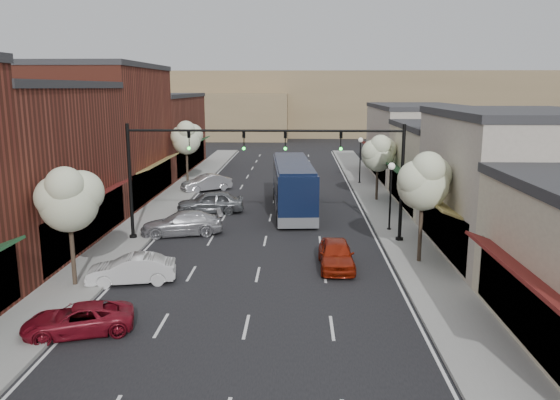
# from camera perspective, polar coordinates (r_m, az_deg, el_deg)

# --- Properties ---
(ground) EXTENTS (160.00, 160.00, 0.00)m
(ground) POSITION_cam_1_polar(r_m,az_deg,el_deg) (25.27, -2.68, -9.30)
(ground) COLOR black
(ground) RESTS_ON ground
(sidewalk_left) EXTENTS (2.80, 73.00, 0.15)m
(sidewalk_left) POSITION_cam_1_polar(r_m,az_deg,el_deg) (44.20, -11.65, -0.27)
(sidewalk_left) COLOR gray
(sidewalk_left) RESTS_ON ground
(sidewalk_right) EXTENTS (2.80, 73.00, 0.15)m
(sidewalk_right) POSITION_cam_1_polar(r_m,az_deg,el_deg) (43.44, 10.43, -0.43)
(sidewalk_right) COLOR gray
(sidewalk_right) RESTS_ON ground
(curb_left) EXTENTS (0.25, 73.00, 0.17)m
(curb_left) POSITION_cam_1_polar(r_m,az_deg,el_deg) (43.89, -9.88, -0.29)
(curb_left) COLOR gray
(curb_left) RESTS_ON ground
(curb_right) EXTENTS (0.25, 73.00, 0.17)m
(curb_right) POSITION_cam_1_polar(r_m,az_deg,el_deg) (43.25, 8.60, -0.42)
(curb_right) COLOR gray
(curb_right) RESTS_ON ground
(bldg_left_midnear) EXTENTS (10.14, 14.10, 9.40)m
(bldg_left_midnear) POSITION_cam_1_polar(r_m,az_deg,el_deg) (33.96, -26.60, 3.02)
(bldg_left_midnear) COLOR brown
(bldg_left_midnear) RESTS_ON ground
(bldg_left_midfar) EXTENTS (10.14, 14.10, 10.90)m
(bldg_left_midfar) POSITION_cam_1_polar(r_m,az_deg,el_deg) (46.58, -18.54, 6.59)
(bldg_left_midfar) COLOR maroon
(bldg_left_midfar) RESTS_ON ground
(bldg_left_far) EXTENTS (10.14, 18.10, 8.40)m
(bldg_left_far) POSITION_cam_1_polar(r_m,az_deg,el_deg) (61.87, -13.31, 6.84)
(bldg_left_far) COLOR brown
(bldg_left_far) RESTS_ON ground
(bldg_right_midnear) EXTENTS (9.14, 12.10, 7.90)m
(bldg_right_midnear) POSITION_cam_1_polar(r_m,az_deg,el_deg) (32.18, 23.35, 1.53)
(bldg_right_midnear) COLOR #B5A99B
(bldg_right_midnear) RESTS_ON ground
(bldg_right_midfar) EXTENTS (9.14, 12.10, 6.40)m
(bldg_right_midfar) POSITION_cam_1_polar(r_m,az_deg,el_deg) (43.54, 17.60, 3.37)
(bldg_right_midfar) COLOR beige
(bldg_right_midfar) RESTS_ON ground
(bldg_right_far) EXTENTS (9.14, 16.10, 7.40)m
(bldg_right_far) POSITION_cam_1_polar(r_m,az_deg,el_deg) (57.00, 13.92, 5.91)
(bldg_right_far) COLOR #B5A99B
(bldg_right_far) RESTS_ON ground
(hill_far) EXTENTS (120.00, 30.00, 12.00)m
(hill_far) POSITION_cam_1_polar(r_m,az_deg,el_deg) (113.57, 0.99, 10.13)
(hill_far) COLOR #7A6647
(hill_far) RESTS_ON ground
(hill_near) EXTENTS (50.00, 20.00, 8.00)m
(hill_near) POSITION_cam_1_polar(r_m,az_deg,el_deg) (105.16, -13.05, 8.63)
(hill_near) COLOR #7A6647
(hill_near) RESTS_ON ground
(signal_mast_right) EXTENTS (8.22, 0.46, 7.00)m
(signal_mast_right) POSITION_cam_1_polar(r_m,az_deg,el_deg) (32.03, 8.50, 3.62)
(signal_mast_right) COLOR black
(signal_mast_right) RESTS_ON ground
(signal_mast_left) EXTENTS (8.22, 0.46, 7.00)m
(signal_mast_left) POSITION_cam_1_polar(r_m,az_deg,el_deg) (32.71, -11.50, 3.68)
(signal_mast_left) COLOR black
(signal_mast_left) RESTS_ON ground
(tree_right_near) EXTENTS (2.85, 2.65, 5.95)m
(tree_right_near) POSITION_cam_1_polar(r_m,az_deg,el_deg) (28.56, 14.84, 2.04)
(tree_right_near) COLOR #47382B
(tree_right_near) RESTS_ON ground
(tree_right_far) EXTENTS (2.85, 2.65, 5.43)m
(tree_right_far) POSITION_cam_1_polar(r_m,az_deg,el_deg) (44.21, 10.28, 4.93)
(tree_right_far) COLOR #47382B
(tree_right_far) RESTS_ON ground
(tree_left_near) EXTENTS (2.85, 2.65, 5.69)m
(tree_left_near) POSITION_cam_1_polar(r_m,az_deg,el_deg) (26.04, -21.20, 0.22)
(tree_left_near) COLOR #47382B
(tree_left_near) RESTS_ON ground
(tree_left_far) EXTENTS (2.85, 2.65, 6.13)m
(tree_left_far) POSITION_cam_1_polar(r_m,az_deg,el_deg) (50.70, -9.74, 6.49)
(tree_left_far) COLOR #47382B
(tree_left_far) RESTS_ON ground
(lamp_post_near) EXTENTS (0.44, 0.44, 4.44)m
(lamp_post_near) POSITION_cam_1_polar(r_m,az_deg,el_deg) (35.03, 11.51, 1.52)
(lamp_post_near) COLOR black
(lamp_post_near) RESTS_ON ground
(lamp_post_far) EXTENTS (0.44, 0.44, 4.44)m
(lamp_post_far) POSITION_cam_1_polar(r_m,az_deg,el_deg) (52.19, 8.39, 4.91)
(lamp_post_far) COLOR black
(lamp_post_far) RESTS_ON ground
(coach_bus) EXTENTS (3.49, 12.28, 3.71)m
(coach_bus) POSITION_cam_1_polar(r_m,az_deg,el_deg) (40.43, 1.36, 1.54)
(coach_bus) COLOR black
(coach_bus) RESTS_ON ground
(red_hatchback) EXTENTS (1.76, 4.29, 1.45)m
(red_hatchback) POSITION_cam_1_polar(r_m,az_deg,el_deg) (28.00, 5.89, -5.66)
(red_hatchback) COLOR maroon
(red_hatchback) RESTS_ON ground
(parked_car_a) EXTENTS (4.41, 3.00, 1.12)m
(parked_car_a) POSITION_cam_1_polar(r_m,az_deg,el_deg) (22.12, -20.34, -11.63)
(parked_car_a) COLOR maroon
(parked_car_a) RESTS_ON ground
(parked_car_b) EXTENTS (4.27, 2.17, 1.34)m
(parked_car_b) POSITION_cam_1_polar(r_m,az_deg,el_deg) (26.70, -15.25, -7.02)
(parked_car_b) COLOR silver
(parked_car_b) RESTS_ON ground
(parked_car_c) EXTENTS (5.39, 3.14, 1.47)m
(parked_car_c) POSITION_cam_1_polar(r_m,az_deg,el_deg) (34.54, -10.22, -2.43)
(parked_car_c) COLOR #A8A8AE
(parked_car_c) RESTS_ON ground
(parked_car_d) EXTENTS (5.07, 2.66, 1.64)m
(parked_car_d) POSITION_cam_1_polar(r_m,az_deg,el_deg) (40.17, -7.29, -0.23)
(parked_car_d) COLOR #54575B
(parked_car_d) RESTS_ON ground
(parked_car_e) EXTENTS (4.55, 3.68, 1.45)m
(parked_car_e) POSITION_cam_1_polar(r_m,az_deg,el_deg) (48.92, -7.68, 1.78)
(parked_car_e) COLOR #A8A9AE
(parked_car_e) RESTS_ON ground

